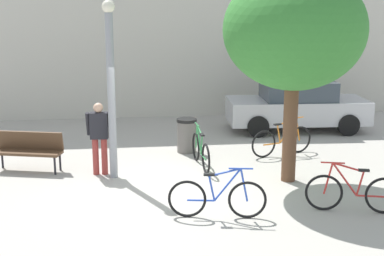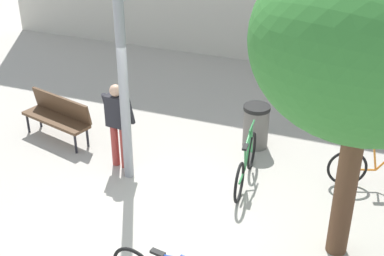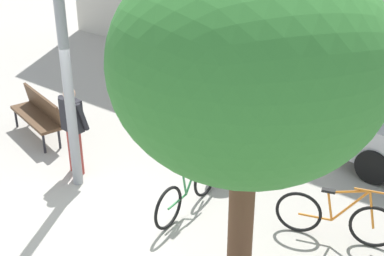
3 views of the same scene
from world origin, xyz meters
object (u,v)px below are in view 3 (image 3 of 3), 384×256
Objects in this scene: person_by_lamppost at (73,124)px; trash_bin at (226,151)px; plaza_tree at (248,64)px; bicycle_green at (188,190)px; lamppost at (66,69)px; park_bench at (39,112)px; bicycle_orange at (336,218)px.

person_by_lamppost is 2.77m from trash_bin.
plaza_tree is 3.63m from bicycle_green.
person_by_lamppost is at bearing 140.21° from lamppost.
lamppost is 2.34× the size of person_by_lamppost.
lamppost is 2.77m from bicycle_green.
trash_bin is at bearing 16.38° from park_bench.
bicycle_green is at bearing -161.38° from bicycle_orange.
person_by_lamppost is 1.86× the size of trash_bin.
park_bench is at bearing -175.06° from bicycle_orange.
trash_bin is at bearing 127.42° from plaza_tree.
lamppost is 3.15m from trash_bin.
bicycle_orange is at bearing 77.80° from plaza_tree.
bicycle_green is at bearing 145.16° from plaza_tree.
bicycle_green is (-1.79, 1.25, -2.90)m from plaza_tree.
lamppost is at bearing 169.79° from plaza_tree.
trash_bin is (3.85, 1.13, -0.09)m from park_bench.
person_by_lamppost is 1.79m from park_bench.
person_by_lamppost reaches higher than bicycle_green.
park_bench is at bearing -163.62° from trash_bin.
plaza_tree is (4.16, -0.95, 2.32)m from person_by_lamppost.
plaza_tree reaches higher than bicycle_green.
lamppost is 4.37× the size of trash_bin.
park_bench is 0.96× the size of bicycle_orange.
bicycle_orange and bicycle_green have the same top height.
bicycle_orange is at bearing 4.94° from park_bench.
bicycle_orange reaches higher than trash_bin.
person_by_lamppost reaches higher than trash_bin.
park_bench reaches higher than trash_bin.
bicycle_orange is (6.26, 0.54, -0.16)m from park_bench.
person_by_lamppost is 1.00× the size of park_bench.
lamppost reaches higher than person_by_lamppost.
lamppost is 2.35× the size of park_bench.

